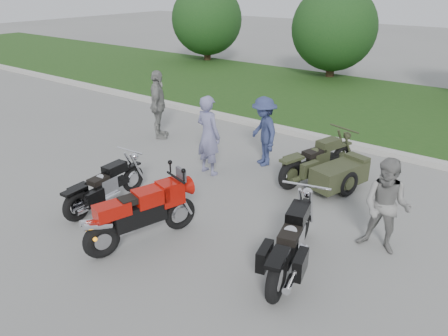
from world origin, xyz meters
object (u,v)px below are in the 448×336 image
Objects in this scene: person_stripe at (208,135)px; person_denim at (264,132)px; cruiser_left at (103,188)px; cruiser_right at (291,245)px; person_grey at (386,207)px; sportbike_red at (139,213)px; cruiser_sidecar at (329,169)px; person_back at (158,105)px.

person_stripe is 1.10× the size of person_denim.
cruiser_left is 3.95m from cruiser_right.
person_denim reaches higher than cruiser_right.
person_grey reaches higher than cruiser_right.
sportbike_red is 3.14m from person_stripe.
cruiser_sidecar is at bearing 44.24° from cruiser_left.
person_back reaches higher than person_denim.
person_back is (-3.58, 4.03, 0.37)m from sportbike_red.
sportbike_red is at bearing -174.95° from cruiser_right.
cruiser_right reaches higher than cruiser_sidecar.
person_back is at bearing -14.27° from person_stripe.
cruiser_sidecar is (-0.80, 3.08, -0.04)m from cruiser_right.
cruiser_left is 1.08× the size of person_back.
cruiser_sidecar is at bearing 89.79° from cruiser_right.
cruiser_left is 2.65m from person_stripe.
person_grey is (3.32, 2.27, 0.23)m from sportbike_red.
person_back is (-2.05, 3.59, 0.55)m from cruiser_left.
cruiser_left is 4.70m from cruiser_sidecar.
person_denim reaches higher than cruiser_sidecar.
person_back is (-5.18, 0.09, 0.53)m from cruiser_sidecar.
person_stripe reaches higher than cruiser_sidecar.
sportbike_red is 5.41m from person_back.
person_grey is at bearing -28.00° from cruiser_sidecar.
sportbike_red is at bearing -176.06° from person_back.
person_stripe is at bearing 132.83° from cruiser_right.
sportbike_red is 0.99× the size of cruiser_left.
person_back reaches higher than cruiser_right.
person_back reaches higher than cruiser_sidecar.
cruiser_left is 4.16m from person_back.
cruiser_right is 1.20× the size of person_back.
cruiser_right reaches higher than cruiser_left.
cruiser_right is 1.72m from person_grey.
cruiser_sidecar is (3.13, 3.50, 0.01)m from cruiser_left.
person_stripe reaches higher than cruiser_right.
cruiser_right is 3.19m from cruiser_sidecar.
person_denim is at bearing 149.70° from person_grey.
person_stripe reaches higher than person_denim.
sportbike_red is 4.26m from cruiser_sidecar.
cruiser_sidecar is 1.18× the size of person_back.
person_back reaches higher than person_stripe.
cruiser_right is (2.39, 0.86, -0.13)m from sportbike_red.
cruiser_sidecar is at bearing 84.20° from sportbike_red.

